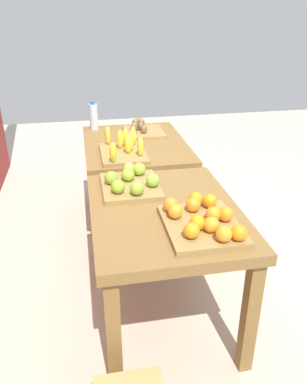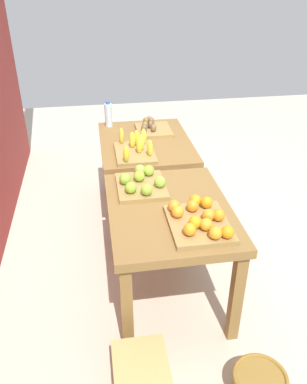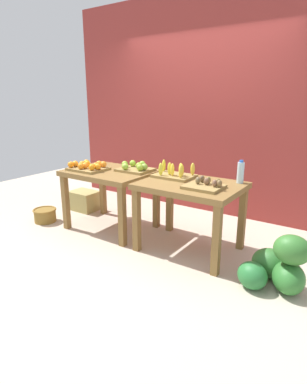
{
  "view_description": "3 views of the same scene",
  "coord_description": "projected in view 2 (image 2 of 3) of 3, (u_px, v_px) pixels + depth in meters",
  "views": [
    {
      "loc": [
        -2.37,
        0.4,
        1.76
      ],
      "look_at": [
        -0.06,
        -0.03,
        0.61
      ],
      "focal_mm": 36.42,
      "sensor_mm": 36.0,
      "label": 1
    },
    {
      "loc": [
        -2.7,
        0.45,
        2.15
      ],
      "look_at": [
        0.0,
        0.02,
        0.54
      ],
      "focal_mm": 36.96,
      "sensor_mm": 36.0,
      "label": 2
    },
    {
      "loc": [
        2.07,
        -2.92,
        1.6
      ],
      "look_at": [
        0.06,
        0.05,
        0.57
      ],
      "focal_mm": 30.22,
      "sensor_mm": 36.0,
      "label": 3
    }
  ],
  "objects": [
    {
      "name": "orange_bin",
      "position": [
        199.0,
        220.0,
        2.38
      ],
      "size": [
        0.45,
        0.36,
        0.11
      ],
      "color": "olive",
      "rests_on": "display_table_left"
    },
    {
      "name": "apple_bin",
      "position": [
        141.0,
        183.0,
        2.78
      ],
      "size": [
        0.4,
        0.34,
        0.11
      ],
      "color": "olive",
      "rests_on": "display_table_left"
    },
    {
      "name": "kiwi_bin",
      "position": [
        152.0,
        128.0,
        3.72
      ],
      "size": [
        0.37,
        0.32,
        0.1
      ],
      "color": "olive",
      "rests_on": "display_table_right"
    },
    {
      "name": "banana_crate",
      "position": [
        135.0,
        149.0,
        3.27
      ],
      "size": [
        0.45,
        0.32,
        0.17
      ],
      "color": "olive",
      "rests_on": "display_table_right"
    },
    {
      "name": "cardboard_produce_box",
      "position": [
        142.0,
        384.0,
        2.17
      ],
      "size": [
        0.4,
        0.3,
        0.28
      ],
      "primitive_type": "cube",
      "color": "tan",
      "rests_on": "ground_plane"
    },
    {
      "name": "watermelon_pile",
      "position": [
        153.0,
        151.0,
        4.69
      ],
      "size": [
        0.64,
        0.59,
        0.52
      ],
      "color": "#2F732E",
      "rests_on": "ground_plane"
    },
    {
      "name": "display_table_right",
      "position": [
        146.0,
        152.0,
        3.59
      ],
      "size": [
        1.04,
        0.8,
        0.75
      ],
      "color": "brown",
      "rests_on": "ground_plane"
    },
    {
      "name": "water_bottle",
      "position": [
        108.0,
        115.0,
        3.8
      ],
      "size": [
        0.07,
        0.07,
        0.24
      ],
      "color": "silver",
      "rests_on": "display_table_right"
    },
    {
      "name": "ground_plane",
      "position": [
        155.0,
        246.0,
        3.44
      ],
      "size": [
        8.0,
        8.0,
        0.0
      ],
      "primitive_type": "plane",
      "color": "#C5B39E"
    },
    {
      "name": "display_table_left",
      "position": [
        169.0,
        221.0,
        2.64
      ],
      "size": [
        1.04,
        0.8,
        0.75
      ],
      "color": "brown",
      "rests_on": "ground_plane"
    }
  ]
}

